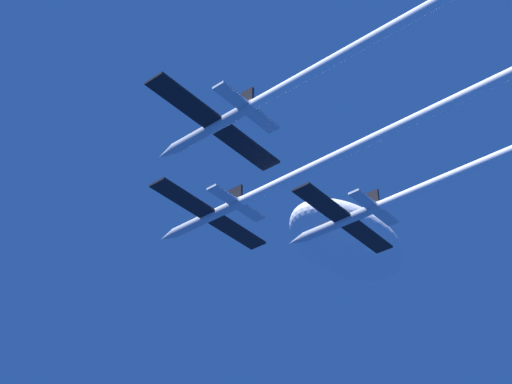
# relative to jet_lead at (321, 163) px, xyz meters

# --- Properties ---
(jet_lead) EXTENTS (18.37, 59.31, 3.04)m
(jet_lead) POSITION_rel_jet_lead_xyz_m (0.00, 0.00, 0.00)
(jet_lead) COLOR #B2BAC6
(jet_left_wing) EXTENTS (18.37, 59.41, 3.04)m
(jet_left_wing) POSITION_rel_jet_lead_xyz_m (-11.56, -11.44, 0.73)
(jet_left_wing) COLOR #B2BAC6
(jet_right_wing) EXTENTS (18.37, 54.41, 3.04)m
(jet_right_wing) POSITION_rel_jet_lead_xyz_m (11.03, -10.01, -0.17)
(jet_right_wing) COLOR #B2BAC6
(cloud_wispy) EXTENTS (30.09, 16.55, 10.53)m
(cloud_wispy) POSITION_rel_jet_lead_xyz_m (50.71, 28.34, 24.59)
(cloud_wispy) COLOR white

